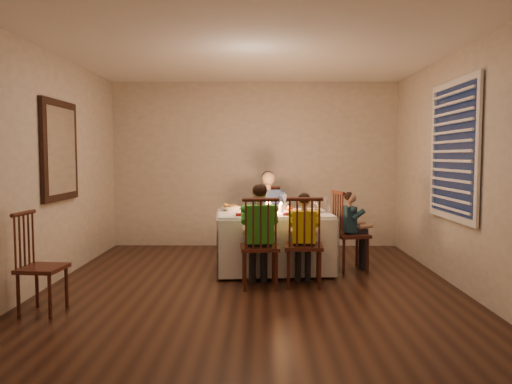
{
  "coord_description": "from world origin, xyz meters",
  "views": [
    {
      "loc": [
        0.11,
        -5.43,
        1.44
      ],
      "look_at": [
        0.04,
        0.15,
        1.04
      ],
      "focal_mm": 35.0,
      "sensor_mm": 36.0,
      "label": 1
    }
  ],
  "objects_px": {
    "chair_near_right": "(303,286)",
    "child_teal": "(350,270)",
    "dining_table": "(274,229)",
    "child_yellow": "(303,286)",
    "chair_adult": "(268,258)",
    "child_green": "(260,287)",
    "adult": "(268,258)",
    "chair_end": "(350,270)",
    "serving_bowl": "(231,208)",
    "chair_extra": "(44,313)",
    "chair_near_left": "(260,287)"
  },
  "relations": [
    {
      "from": "chair_near_right",
      "to": "child_teal",
      "type": "xyz_separation_m",
      "value": [
        0.66,
        0.8,
        0.0
      ]
    },
    {
      "from": "dining_table",
      "to": "child_yellow",
      "type": "relative_size",
      "value": 1.44
    },
    {
      "from": "chair_near_right",
      "to": "chair_adult",
      "type": "bearing_deg",
      "value": -73.36
    },
    {
      "from": "child_green",
      "to": "child_yellow",
      "type": "distance_m",
      "value": 0.49
    },
    {
      "from": "adult",
      "to": "child_yellow",
      "type": "height_order",
      "value": "adult"
    },
    {
      "from": "chair_end",
      "to": "child_yellow",
      "type": "height_order",
      "value": "child_yellow"
    },
    {
      "from": "child_yellow",
      "to": "child_teal",
      "type": "relative_size",
      "value": 1.05
    },
    {
      "from": "dining_table",
      "to": "chair_near_right",
      "type": "bearing_deg",
      "value": -71.76
    },
    {
      "from": "chair_near_right",
      "to": "serving_bowl",
      "type": "relative_size",
      "value": 4.29
    },
    {
      "from": "dining_table",
      "to": "chair_end",
      "type": "bearing_deg",
      "value": -1.02
    },
    {
      "from": "chair_extra",
      "to": "child_yellow",
      "type": "distance_m",
      "value": 2.66
    },
    {
      "from": "chair_adult",
      "to": "chair_end",
      "type": "relative_size",
      "value": 1.0
    },
    {
      "from": "chair_end",
      "to": "child_yellow",
      "type": "relative_size",
      "value": 0.97
    },
    {
      "from": "chair_near_left",
      "to": "serving_bowl",
      "type": "distance_m",
      "value": 1.31
    },
    {
      "from": "chair_near_left",
      "to": "child_teal",
      "type": "bearing_deg",
      "value": -147.08
    },
    {
      "from": "chair_near_right",
      "to": "adult",
      "type": "distance_m",
      "value": 1.54
    },
    {
      "from": "chair_adult",
      "to": "child_yellow",
      "type": "bearing_deg",
      "value": -83.61
    },
    {
      "from": "chair_end",
      "to": "adult",
      "type": "xyz_separation_m",
      "value": [
        -1.03,
        0.7,
        0.0
      ]
    },
    {
      "from": "chair_near_left",
      "to": "chair_extra",
      "type": "xyz_separation_m",
      "value": [
        -1.99,
        -0.9,
        0.0
      ]
    },
    {
      "from": "chair_end",
      "to": "chair_extra",
      "type": "bearing_deg",
      "value": 107.0
    },
    {
      "from": "child_green",
      "to": "chair_end",
      "type": "bearing_deg",
      "value": -147.08
    },
    {
      "from": "serving_bowl",
      "to": "chair_near_left",
      "type": "bearing_deg",
      "value": -69.25
    },
    {
      "from": "chair_end",
      "to": "child_green",
      "type": "xyz_separation_m",
      "value": [
        -1.15,
        -0.87,
        0.0
      ]
    },
    {
      "from": "dining_table",
      "to": "child_teal",
      "type": "height_order",
      "value": "dining_table"
    },
    {
      "from": "chair_near_left",
      "to": "serving_bowl",
      "type": "bearing_deg",
      "value": -73.59
    },
    {
      "from": "chair_near_right",
      "to": "child_green",
      "type": "distance_m",
      "value": 0.49
    },
    {
      "from": "child_green",
      "to": "child_yellow",
      "type": "height_order",
      "value": "child_green"
    },
    {
      "from": "adult",
      "to": "child_green",
      "type": "xyz_separation_m",
      "value": [
        -0.12,
        -1.57,
        0.0
      ]
    },
    {
      "from": "chair_extra",
      "to": "adult",
      "type": "xyz_separation_m",
      "value": [
        2.1,
        2.47,
        0.0
      ]
    },
    {
      "from": "chair_near_left",
      "to": "adult",
      "type": "distance_m",
      "value": 1.57
    },
    {
      "from": "child_green",
      "to": "child_teal",
      "type": "xyz_separation_m",
      "value": [
        1.15,
        0.87,
        0.0
      ]
    },
    {
      "from": "chair_end",
      "to": "chair_extra",
      "type": "relative_size",
      "value": 1.07
    },
    {
      "from": "chair_near_left",
      "to": "child_teal",
      "type": "xyz_separation_m",
      "value": [
        1.15,
        0.87,
        0.0
      ]
    },
    {
      "from": "child_green",
      "to": "serving_bowl",
      "type": "xyz_separation_m",
      "value": [
        -0.38,
        1.0,
        0.77
      ]
    },
    {
      "from": "chair_adult",
      "to": "child_yellow",
      "type": "height_order",
      "value": "child_yellow"
    },
    {
      "from": "chair_adult",
      "to": "chair_end",
      "type": "bearing_deg",
      "value": -41.56
    },
    {
      "from": "dining_table",
      "to": "child_yellow",
      "type": "distance_m",
      "value": 0.96
    },
    {
      "from": "chair_adult",
      "to": "chair_near_right",
      "type": "relative_size",
      "value": 1.0
    },
    {
      "from": "chair_near_left",
      "to": "chair_end",
      "type": "bearing_deg",
      "value": -147.08
    },
    {
      "from": "dining_table",
      "to": "adult",
      "type": "relative_size",
      "value": 1.22
    },
    {
      "from": "child_green",
      "to": "chair_near_left",
      "type": "bearing_deg",
      "value": -94.34
    },
    {
      "from": "chair_near_left",
      "to": "adult",
      "type": "bearing_deg",
      "value": -98.56
    },
    {
      "from": "dining_table",
      "to": "chair_end",
      "type": "xyz_separation_m",
      "value": [
        0.98,
        0.07,
        -0.53
      ]
    },
    {
      "from": "chair_adult",
      "to": "child_yellow",
      "type": "relative_size",
      "value": 0.97
    },
    {
      "from": "dining_table",
      "to": "serving_bowl",
      "type": "xyz_separation_m",
      "value": [
        -0.55,
        0.19,
        0.24
      ]
    },
    {
      "from": "chair_near_left",
      "to": "child_yellow",
      "type": "distance_m",
      "value": 0.49
    },
    {
      "from": "serving_bowl",
      "to": "chair_end",
      "type": "bearing_deg",
      "value": -4.59
    },
    {
      "from": "chair_adult",
      "to": "child_green",
      "type": "distance_m",
      "value": 1.57
    },
    {
      "from": "adult",
      "to": "child_teal",
      "type": "xyz_separation_m",
      "value": [
        1.03,
        -0.7,
        0.0
      ]
    },
    {
      "from": "chair_adult",
      "to": "adult",
      "type": "height_order",
      "value": "adult"
    }
  ]
}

